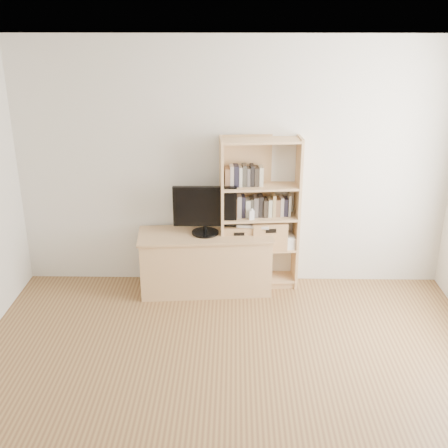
{
  "coord_description": "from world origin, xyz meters",
  "views": [
    {
      "loc": [
        0.02,
        -3.11,
        2.88
      ],
      "look_at": [
        -0.08,
        1.9,
        0.89
      ],
      "focal_mm": 45.0,
      "sensor_mm": 36.0,
      "label": 1
    }
  ],
  "objects_px": {
    "basket_right": "(268,233)",
    "laptop": "(254,223)",
    "basket_left": "(238,236)",
    "baby_monitor": "(252,215)",
    "television": "(205,210)",
    "tv_stand": "(206,263)",
    "bookshelf": "(259,215)"
  },
  "relations": [
    {
      "from": "bookshelf",
      "to": "laptop",
      "type": "bearing_deg",
      "value": -159.92
    },
    {
      "from": "bookshelf",
      "to": "basket_right",
      "type": "xyz_separation_m",
      "value": [
        0.1,
        0.0,
        -0.21
      ]
    },
    {
      "from": "baby_monitor",
      "to": "basket_left",
      "type": "height_order",
      "value": "baby_monitor"
    },
    {
      "from": "bookshelf",
      "to": "baby_monitor",
      "type": "xyz_separation_m",
      "value": [
        -0.08,
        -0.1,
        0.03
      ]
    },
    {
      "from": "television",
      "to": "baby_monitor",
      "type": "bearing_deg",
      "value": 0.36
    },
    {
      "from": "bookshelf",
      "to": "television",
      "type": "relative_size",
      "value": 2.51
    },
    {
      "from": "tv_stand",
      "to": "baby_monitor",
      "type": "relative_size",
      "value": 13.82
    },
    {
      "from": "basket_left",
      "to": "laptop",
      "type": "distance_m",
      "value": 0.22
    },
    {
      "from": "bookshelf",
      "to": "laptop",
      "type": "relative_size",
      "value": 4.91
    },
    {
      "from": "baby_monitor",
      "to": "laptop",
      "type": "distance_m",
      "value": 0.14
    },
    {
      "from": "tv_stand",
      "to": "television",
      "type": "bearing_deg",
      "value": 0.0
    },
    {
      "from": "basket_right",
      "to": "laptop",
      "type": "xyz_separation_m",
      "value": [
        -0.15,
        -0.03,
        0.12
      ]
    },
    {
      "from": "baby_monitor",
      "to": "basket_right",
      "type": "relative_size",
      "value": 0.27
    },
    {
      "from": "television",
      "to": "bookshelf",
      "type": "bearing_deg",
      "value": 10.18
    },
    {
      "from": "television",
      "to": "basket_right",
      "type": "relative_size",
      "value": 1.79
    },
    {
      "from": "basket_left",
      "to": "basket_right",
      "type": "xyz_separation_m",
      "value": [
        0.32,
        0.03,
        0.02
      ]
    },
    {
      "from": "tv_stand",
      "to": "laptop",
      "type": "height_order",
      "value": "laptop"
    },
    {
      "from": "basket_left",
      "to": "tv_stand",
      "type": "bearing_deg",
      "value": -169.64
    },
    {
      "from": "bookshelf",
      "to": "laptop",
      "type": "distance_m",
      "value": 0.11
    },
    {
      "from": "tv_stand",
      "to": "basket_right",
      "type": "relative_size",
      "value": 3.72
    },
    {
      "from": "baby_monitor",
      "to": "basket_left",
      "type": "bearing_deg",
      "value": 142.27
    },
    {
      "from": "basket_right",
      "to": "television",
      "type": "bearing_deg",
      "value": -177.33
    },
    {
      "from": "baby_monitor",
      "to": "basket_left",
      "type": "xyz_separation_m",
      "value": [
        -0.13,
        0.07,
        -0.26
      ]
    },
    {
      "from": "basket_left",
      "to": "laptop",
      "type": "xyz_separation_m",
      "value": [
        0.16,
        -0.0,
        0.14
      ]
    },
    {
      "from": "bookshelf",
      "to": "basket_right",
      "type": "relative_size",
      "value": 4.51
    },
    {
      "from": "tv_stand",
      "to": "baby_monitor",
      "type": "distance_m",
      "value": 0.72
    },
    {
      "from": "bookshelf",
      "to": "basket_left",
      "type": "xyz_separation_m",
      "value": [
        -0.22,
        -0.02,
        -0.23
      ]
    },
    {
      "from": "television",
      "to": "baby_monitor",
      "type": "height_order",
      "value": "television"
    },
    {
      "from": "television",
      "to": "baby_monitor",
      "type": "xyz_separation_m",
      "value": [
        0.48,
        0.01,
        -0.05
      ]
    },
    {
      "from": "bookshelf",
      "to": "basket_left",
      "type": "relative_size",
      "value": 5.17
    },
    {
      "from": "television",
      "to": "basket_right",
      "type": "distance_m",
      "value": 0.73
    },
    {
      "from": "basket_left",
      "to": "laptop",
      "type": "bearing_deg",
      "value": -3.27
    }
  ]
}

